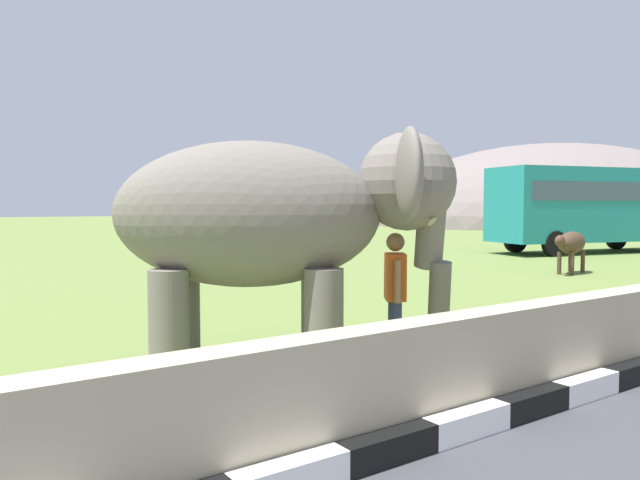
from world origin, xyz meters
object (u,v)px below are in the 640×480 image
object	(u,v)px
person_handler	(395,291)
bus_teal	(589,203)
cow_near	(571,244)
elephant	(280,218)

from	to	relation	value
person_handler	bus_teal	xyz separation A→B (m)	(18.73, 8.74, 1.15)
person_handler	cow_near	bearing A→B (deg)	22.67
elephant	person_handler	distance (m)	1.73
elephant	bus_teal	size ratio (longest dim) A/B	0.44
person_handler	cow_near	xyz separation A→B (m)	(10.98, 4.59, -0.06)
bus_teal	cow_near	distance (m)	8.88
elephant	cow_near	distance (m)	13.07
person_handler	bus_teal	world-z (taller)	bus_teal
elephant	bus_teal	bearing A→B (deg)	22.36
elephant	bus_teal	xyz separation A→B (m)	(20.12, 8.28, 0.23)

